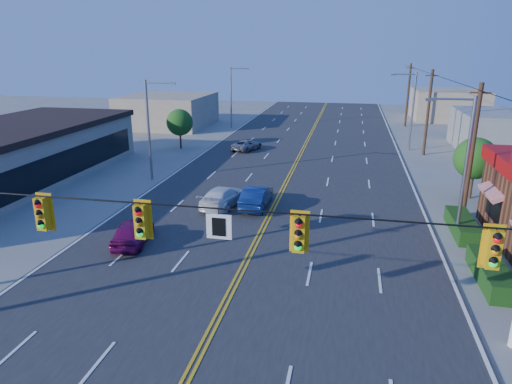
% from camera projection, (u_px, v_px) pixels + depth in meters
% --- Properties ---
extents(ground, '(160.00, 160.00, 0.00)m').
position_uv_depth(ground, '(188.00, 378.00, 14.94)').
color(ground, gray).
rests_on(ground, ground).
extents(road, '(20.00, 120.00, 0.06)m').
position_uv_depth(road, '(280.00, 194.00, 33.61)').
color(road, '#2D2D30').
rests_on(road, ground).
extents(signal_span, '(24.32, 0.34, 9.00)m').
position_uv_depth(signal_span, '(177.00, 241.00, 13.49)').
color(signal_span, '#47301E').
rests_on(signal_span, ground).
extents(streetlight_se, '(2.55, 0.25, 8.00)m').
position_uv_depth(streetlight_se, '(463.00, 161.00, 24.58)').
color(streetlight_se, gray).
rests_on(streetlight_se, ground).
extents(streetlight_ne, '(2.55, 0.25, 8.00)m').
position_uv_depth(streetlight_ne, '(411.00, 107.00, 46.99)').
color(streetlight_ne, gray).
rests_on(streetlight_ne, ground).
extents(streetlight_sw, '(2.55, 0.25, 8.00)m').
position_uv_depth(streetlight_sw, '(151.00, 125.00, 36.20)').
color(streetlight_sw, gray).
rests_on(streetlight_sw, ground).
extents(streetlight_nw, '(2.55, 0.25, 8.00)m').
position_uv_depth(streetlight_nw, '(232.00, 94.00, 60.48)').
color(streetlight_nw, gray).
rests_on(streetlight_nw, ground).
extents(utility_pole_near, '(0.28, 0.28, 8.40)m').
position_uv_depth(utility_pole_near, '(472.00, 152.00, 28.13)').
color(utility_pole_near, '#47301E').
rests_on(utility_pole_near, ground).
extents(utility_pole_mid, '(0.28, 0.28, 8.40)m').
position_uv_depth(utility_pole_mid, '(428.00, 113.00, 44.94)').
color(utility_pole_mid, '#47301E').
rests_on(utility_pole_mid, ground).
extents(utility_pole_far, '(0.28, 0.28, 8.40)m').
position_uv_depth(utility_pole_far, '(408.00, 95.00, 61.75)').
color(utility_pole_far, '#47301E').
rests_on(utility_pole_far, ground).
extents(tree_kfc_rear, '(2.94, 2.94, 4.41)m').
position_uv_depth(tree_kfc_rear, '(475.00, 158.00, 32.00)').
color(tree_kfc_rear, '#47301E').
rests_on(tree_kfc_rear, ground).
extents(tree_west, '(2.80, 2.80, 4.20)m').
position_uv_depth(tree_west, '(180.00, 122.00, 48.35)').
color(tree_west, '#47301E').
rests_on(tree_west, ground).
extents(bld_west_far, '(11.00, 12.00, 4.20)m').
position_uv_depth(bld_west_far, '(168.00, 110.00, 62.98)').
color(bld_west_far, tan).
rests_on(bld_west_far, ground).
extents(bld_east_far, '(10.00, 10.00, 4.40)m').
position_uv_depth(bld_east_far, '(448.00, 105.00, 68.52)').
color(bld_east_far, tan).
rests_on(bld_east_far, ground).
extents(car_magenta, '(2.29, 4.24, 1.37)m').
position_uv_depth(car_magenta, '(133.00, 232.00, 25.00)').
color(car_magenta, '#760D4D').
rests_on(car_magenta, ground).
extents(car_blue, '(1.59, 4.42, 1.45)m').
position_uv_depth(car_blue, '(256.00, 197.00, 30.70)').
color(car_blue, navy).
rests_on(car_blue, ground).
extents(car_white, '(2.66, 4.89, 1.34)m').
position_uv_depth(car_white, '(223.00, 197.00, 30.88)').
color(car_white, white).
rests_on(car_white, ground).
extents(car_silver, '(3.09, 4.33, 1.10)m').
position_uv_depth(car_silver, '(247.00, 145.00, 47.94)').
color(car_silver, gray).
rests_on(car_silver, ground).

